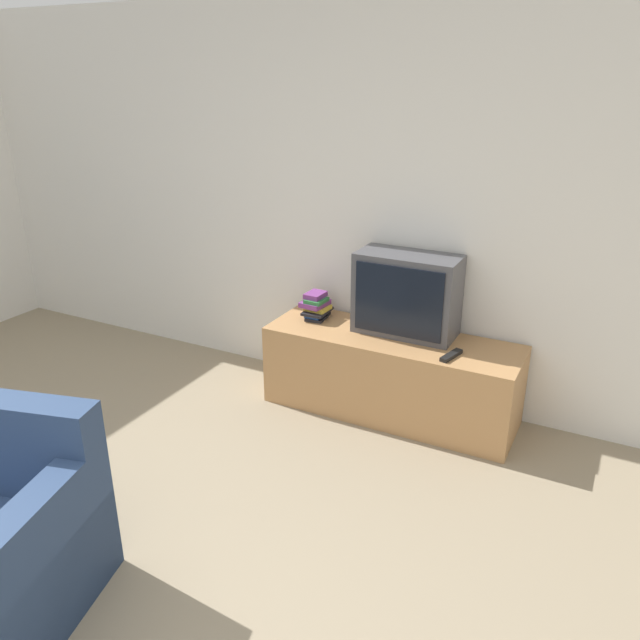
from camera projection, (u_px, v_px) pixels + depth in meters
The scene contains 5 objects.
wall_back at pixel (312, 201), 4.30m from camera, with size 9.00×0.06×2.60m.
tv_stand at pixel (390, 375), 4.11m from camera, with size 1.65×0.53×0.55m.
television at pixel (407, 294), 3.97m from camera, with size 0.65×0.32×0.53m.
book_stack at pixel (316, 306), 4.28m from camera, with size 0.19×0.22×0.18m.
remote_on_stand at pixel (451, 355), 3.72m from camera, with size 0.09×0.20×0.02m.
Camera 1 is at (2.03, -0.76, 2.14)m, focal length 35.00 mm.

